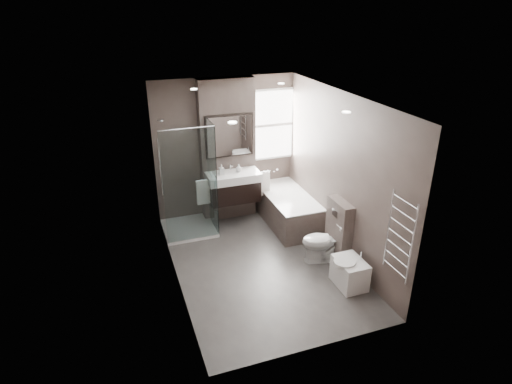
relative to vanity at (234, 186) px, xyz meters
name	(u,v)px	position (x,y,z in m)	size (l,w,h in m)	color
room	(261,188)	(0.00, -1.43, 0.56)	(2.70, 3.90, 2.70)	#44413E
vanity_pier	(227,151)	(0.00, 0.35, 0.56)	(1.00, 0.25, 2.60)	#50443F
vanity	(234,186)	(0.00, 0.00, 0.00)	(0.95, 0.47, 0.66)	black
mirror_cabinet	(229,136)	(0.00, 0.19, 0.89)	(0.86, 0.08, 0.76)	black
towel_left	(203,192)	(-0.56, -0.02, -0.02)	(0.24, 0.06, 0.44)	white
towel_right	(263,184)	(0.56, -0.02, -0.02)	(0.24, 0.06, 0.44)	white
shower_enclosure	(194,207)	(-0.75, -0.08, -0.25)	(0.90, 0.90, 2.00)	white
bathtub	(287,208)	(0.92, -0.33, -0.43)	(0.75, 1.60, 0.57)	#50443F
window	(272,125)	(0.90, 0.45, 0.93)	(0.98, 0.06, 1.33)	white
toilet	(324,241)	(0.97, -1.67, -0.39)	(0.39, 0.68, 0.70)	white
cistern_box	(339,230)	(1.21, -1.68, -0.24)	(0.19, 0.55, 1.00)	#50443F
bidet	(349,272)	(1.01, -2.37, -0.52)	(0.44, 0.52, 0.53)	white
towel_radiator	(400,237)	(1.25, -3.03, 0.38)	(0.03, 0.49, 1.10)	silver
soap_bottle_a	(222,170)	(-0.21, -0.01, 0.35)	(0.08, 0.08, 0.19)	white
soap_bottle_b	(239,168)	(0.11, 0.03, 0.33)	(0.11, 0.11, 0.14)	white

